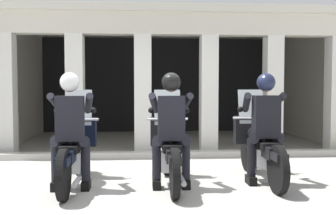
{
  "coord_description": "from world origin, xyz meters",
  "views": [
    {
      "loc": [
        -0.44,
        -5.78,
        1.39
      ],
      "look_at": [
        0.0,
        0.15,
        1.08
      ],
      "focal_mm": 42.36,
      "sensor_mm": 36.0,
      "label": 1
    }
  ],
  "objects_px": {
    "motorcycle_center": "(170,149)",
    "motorcycle_right": "(259,146)",
    "police_officer_left": "(70,121)",
    "motorcycle_left": "(74,150)",
    "police_officer_right": "(265,119)",
    "police_officer_center": "(171,120)"
  },
  "relations": [
    {
      "from": "motorcycle_right",
      "to": "police_officer_left",
      "type": "bearing_deg",
      "value": -165.46
    },
    {
      "from": "motorcycle_left",
      "to": "motorcycle_center",
      "type": "distance_m",
      "value": 1.36
    },
    {
      "from": "motorcycle_left",
      "to": "motorcycle_right",
      "type": "xyz_separation_m",
      "value": [
        2.71,
        0.11,
        0.0
      ]
    },
    {
      "from": "motorcycle_left",
      "to": "police_officer_left",
      "type": "xyz_separation_m",
      "value": [
        -0.0,
        -0.28,
        0.44
      ]
    },
    {
      "from": "motorcycle_center",
      "to": "motorcycle_right",
      "type": "bearing_deg",
      "value": 9.23
    },
    {
      "from": "police_officer_center",
      "to": "police_officer_right",
      "type": "height_order",
      "value": "same"
    },
    {
      "from": "police_officer_left",
      "to": "motorcycle_right",
      "type": "height_order",
      "value": "police_officer_left"
    },
    {
      "from": "motorcycle_center",
      "to": "motorcycle_right",
      "type": "distance_m",
      "value": 1.36
    },
    {
      "from": "police_officer_left",
      "to": "motorcycle_center",
      "type": "height_order",
      "value": "police_officer_left"
    },
    {
      "from": "motorcycle_center",
      "to": "police_officer_right",
      "type": "xyz_separation_m",
      "value": [
        1.36,
        -0.15,
        0.44
      ]
    },
    {
      "from": "police_officer_center",
      "to": "motorcycle_right",
      "type": "distance_m",
      "value": 1.49
    },
    {
      "from": "motorcycle_center",
      "to": "motorcycle_left",
      "type": "bearing_deg",
      "value": -177.27
    },
    {
      "from": "police_officer_left",
      "to": "motorcycle_right",
      "type": "distance_m",
      "value": 2.78
    },
    {
      "from": "police_officer_left",
      "to": "motorcycle_right",
      "type": "relative_size",
      "value": 0.78
    },
    {
      "from": "motorcycle_left",
      "to": "police_officer_left",
      "type": "height_order",
      "value": "police_officer_left"
    },
    {
      "from": "motorcycle_right",
      "to": "police_officer_right",
      "type": "height_order",
      "value": "police_officer_right"
    },
    {
      "from": "police_officer_left",
      "to": "motorcycle_center",
      "type": "distance_m",
      "value": 1.45
    },
    {
      "from": "police_officer_left",
      "to": "police_officer_center",
      "type": "xyz_separation_m",
      "value": [
        1.36,
        -0.02,
        0.0
      ]
    },
    {
      "from": "motorcycle_left",
      "to": "police_officer_right",
      "type": "bearing_deg",
      "value": 3.63
    },
    {
      "from": "motorcycle_left",
      "to": "police_officer_right",
      "type": "xyz_separation_m",
      "value": [
        2.71,
        -0.17,
        0.44
      ]
    },
    {
      "from": "motorcycle_left",
      "to": "motorcycle_right",
      "type": "relative_size",
      "value": 1.0
    },
    {
      "from": "police_officer_right",
      "to": "police_officer_center",
      "type": "bearing_deg",
      "value": -168.14
    }
  ]
}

